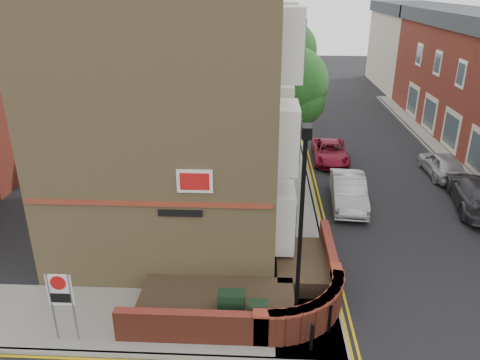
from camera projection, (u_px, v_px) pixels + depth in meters
name	position (u px, v px, depth m)	size (l,w,h in m)	color
pavement_corner	(129.00, 319.00, 14.45)	(13.00, 3.00, 0.12)	gray
pavement_main	(287.00, 160.00, 27.54)	(2.00, 32.00, 0.12)	gray
kerb_side	(114.00, 354.00, 13.07)	(13.00, 0.15, 0.12)	gray
kerb_main_near	(304.00, 160.00, 27.50)	(0.15, 32.00, 0.12)	gray
kerb_main_far	(462.00, 182.00, 24.37)	(0.15, 40.00, 0.12)	gray
yellow_lines_main	(308.00, 161.00, 27.51)	(0.28, 32.00, 0.01)	gold
corner_building	(176.00, 79.00, 18.01)	(8.95, 10.40, 13.60)	#9B8252
garden_wall	(243.00, 304.00, 15.23)	(6.80, 6.00, 1.20)	maroon
lamppost	(300.00, 235.00, 12.67)	(0.25, 0.50, 6.30)	black
utility_cabinet_large	(231.00, 309.00, 13.86)	(0.80, 0.45, 1.20)	black
utility_cabinet_small	(258.00, 318.00, 13.57)	(0.55, 0.40, 1.10)	black
bollard_near	(312.00, 337.00, 12.99)	(0.11, 0.11, 0.90)	black
bollard_far	(330.00, 319.00, 13.70)	(0.11, 0.11, 0.90)	black
zone_sign	(61.00, 295.00, 12.98)	(0.72, 0.07, 2.20)	slate
far_terrace_cream	(407.00, 45.00, 45.67)	(5.40, 12.40, 8.00)	#B4AA95
tree_near	(292.00, 88.00, 23.94)	(3.64, 3.65, 6.70)	#382B1E
tree_mid	(286.00, 56.00, 31.11)	(4.03, 4.03, 7.42)	#382B1E
tree_far	(282.00, 45.00, 38.59)	(3.81, 3.81, 7.00)	#382B1E
traffic_light_assembly	(289.00, 83.00, 34.75)	(0.20, 0.16, 4.20)	black
silver_car_near	(348.00, 191.00, 21.77)	(1.50, 4.29, 1.41)	#9FA3A7
red_car_main	(330.00, 152.00, 27.23)	(1.94, 4.21, 1.17)	maroon
grey_car_far	(479.00, 193.00, 21.44)	(2.12, 5.21, 1.51)	#303035
silver_car_far	(443.00, 164.00, 25.09)	(1.59, 3.94, 1.34)	#9E9FA5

